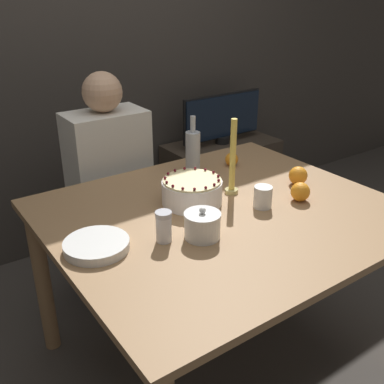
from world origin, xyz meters
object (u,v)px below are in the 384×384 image
sugar_bowl (202,225)px  sugar_shaker (164,226)px  bottle (193,151)px  cake (192,191)px  candle (233,163)px  tv_monitor (223,117)px  person_man_blue_shirt (111,203)px

sugar_bowl → sugar_shaker: (-0.13, 0.06, 0.01)m
bottle → cake: bearing=-125.7°
sugar_shaker → candle: (0.45, 0.18, 0.08)m
sugar_bowl → tv_monitor: bearing=48.9°
sugar_bowl → candle: (0.33, 0.23, 0.09)m
sugar_bowl → sugar_shaker: size_ratio=1.16×
person_man_blue_shirt → sugar_shaker: bearing=77.7°
bottle → tv_monitor: (0.78, 0.74, -0.13)m
sugar_bowl → candle: 0.41m
sugar_shaker → bottle: size_ratio=0.41×
bottle → candle: bearing=-90.3°
sugar_bowl → sugar_shaker: bearing=155.9°
cake → tv_monitor: bearing=46.3°
cake → sugar_shaker: size_ratio=2.18×
candle → person_man_blue_shirt: size_ratio=0.27×
cake → sugar_bowl: (-0.13, -0.25, -0.00)m
sugar_bowl → candle: size_ratio=0.40×
person_man_blue_shirt → tv_monitor: bearing=-160.8°
sugar_shaker → tv_monitor: bearing=44.6°
cake → bottle: bearing=54.3°
person_man_blue_shirt → candle: bearing=111.6°
candle → person_man_blue_shirt: person_man_blue_shirt is taller
person_man_blue_shirt → tv_monitor: person_man_blue_shirt is taller
tv_monitor → bottle: bearing=-136.3°
sugar_shaker → tv_monitor: 1.73m
cake → bottle: 0.34m
cake → person_man_blue_shirt: (-0.07, 0.65, -0.30)m
sugar_bowl → sugar_shaker: sugar_bowl is taller
candle → tv_monitor: (0.78, 1.04, -0.16)m
sugar_bowl → person_man_blue_shirt: 0.95m
candle → tv_monitor: 1.31m
cake → tv_monitor: size_ratio=0.38×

